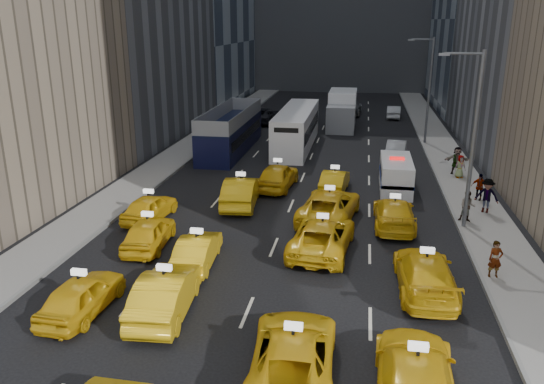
% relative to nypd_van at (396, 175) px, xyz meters
% --- Properties ---
extents(ground, '(160.00, 160.00, 0.00)m').
position_rel_nypd_van_xyz_m(ground, '(-6.12, -18.23, -0.96)').
color(ground, black).
rests_on(ground, ground).
extents(sidewalk_west, '(3.00, 90.00, 0.15)m').
position_rel_nypd_van_xyz_m(sidewalk_west, '(-16.62, 6.77, -0.88)').
color(sidewalk_west, gray).
rests_on(sidewalk_west, ground).
extents(sidewalk_east, '(3.00, 90.00, 0.15)m').
position_rel_nypd_van_xyz_m(sidewalk_east, '(4.38, 6.77, -0.88)').
color(sidewalk_east, gray).
rests_on(sidewalk_east, ground).
extents(curb_west, '(0.15, 90.00, 0.18)m').
position_rel_nypd_van_xyz_m(curb_west, '(-15.17, 6.77, -0.87)').
color(curb_west, slate).
rests_on(curb_west, ground).
extents(curb_east, '(0.15, 90.00, 0.18)m').
position_rel_nypd_van_xyz_m(curb_east, '(2.93, 6.77, -0.87)').
color(curb_east, slate).
rests_on(curb_east, ground).
extents(streetlight_near, '(2.15, 0.22, 9.00)m').
position_rel_nypd_van_xyz_m(streetlight_near, '(3.07, -6.23, 3.96)').
color(streetlight_near, '#595B60').
rests_on(streetlight_near, ground).
extents(streetlight_far, '(2.15, 0.22, 9.00)m').
position_rel_nypd_van_xyz_m(streetlight_far, '(3.07, 13.77, 3.96)').
color(streetlight_far, '#595B60').
rests_on(streetlight_far, ground).
extents(taxi_4, '(1.88, 4.27, 1.43)m').
position_rel_nypd_van_xyz_m(taxi_4, '(-12.05, -17.29, -0.24)').
color(taxi_4, gold).
rests_on(taxi_4, ground).
extents(taxi_5, '(2.08, 4.99, 1.60)m').
position_rel_nypd_van_xyz_m(taxi_5, '(-9.03, -16.74, -0.16)').
color(taxi_5, gold).
rests_on(taxi_5, ground).
extents(taxi_6, '(2.81, 5.57, 1.51)m').
position_rel_nypd_van_xyz_m(taxi_6, '(-3.95, -19.62, -0.20)').
color(taxi_6, gold).
rests_on(taxi_6, ground).
extents(taxi_7, '(2.45, 5.57, 1.59)m').
position_rel_nypd_van_xyz_m(taxi_7, '(-0.45, -20.17, -0.16)').
color(taxi_7, gold).
rests_on(taxi_7, ground).
extents(taxi_8, '(2.05, 4.39, 1.46)m').
position_rel_nypd_van_xyz_m(taxi_8, '(-11.95, -11.21, -0.23)').
color(taxi_8, gold).
rests_on(taxi_8, ground).
extents(taxi_9, '(1.73, 4.23, 1.36)m').
position_rel_nypd_van_xyz_m(taxi_9, '(-9.12, -12.62, -0.28)').
color(taxi_9, gold).
rests_on(taxi_9, ground).
extents(taxi_10, '(3.05, 5.76, 1.54)m').
position_rel_nypd_van_xyz_m(taxi_10, '(-3.83, -10.30, -0.19)').
color(taxi_10, gold).
rests_on(taxi_10, ground).
extents(taxi_11, '(2.34, 5.40, 1.55)m').
position_rel_nypd_van_xyz_m(taxi_11, '(0.49, -13.45, -0.18)').
color(taxi_11, gold).
rests_on(taxi_11, ground).
extents(taxi_12, '(2.09, 4.28, 1.41)m').
position_rel_nypd_van_xyz_m(taxi_12, '(-13.31, -7.77, -0.25)').
color(taxi_12, gold).
rests_on(taxi_12, ground).
extents(taxi_13, '(2.25, 5.24, 1.68)m').
position_rel_nypd_van_xyz_m(taxi_13, '(-8.99, -4.61, -0.12)').
color(taxi_13, gold).
rests_on(taxi_13, ground).
extents(taxi_14, '(3.44, 6.12, 1.62)m').
position_rel_nypd_van_xyz_m(taxi_14, '(-3.78, -6.16, -0.15)').
color(taxi_14, gold).
rests_on(taxi_14, ground).
extents(taxi_15, '(2.11, 5.07, 1.46)m').
position_rel_nypd_van_xyz_m(taxi_15, '(-0.39, -6.55, -0.23)').
color(taxi_15, gold).
rests_on(taxi_15, ground).
extents(taxi_16, '(2.40, 4.99, 1.64)m').
position_rel_nypd_van_xyz_m(taxi_16, '(-7.43, -0.99, -0.14)').
color(taxi_16, gold).
rests_on(taxi_16, ground).
extents(taxi_17, '(1.80, 4.26, 1.37)m').
position_rel_nypd_van_xyz_m(taxi_17, '(-3.79, -1.02, -0.27)').
color(taxi_17, gold).
rests_on(taxi_17, ground).
extents(nypd_van, '(2.41, 5.11, 2.12)m').
position_rel_nypd_van_xyz_m(nypd_van, '(0.00, 0.00, 0.00)').
color(nypd_van, silver).
rests_on(nypd_van, ground).
extents(double_decker, '(2.88, 12.03, 3.49)m').
position_rel_nypd_van_xyz_m(double_decker, '(-12.84, 8.54, 0.77)').
color(double_decker, black).
rests_on(double_decker, ground).
extents(city_bus, '(4.07, 12.66, 3.21)m').
position_rel_nypd_van_xyz_m(city_bus, '(-7.72, 10.92, 0.63)').
color(city_bus, silver).
rests_on(city_bus, ground).
extents(box_truck, '(2.87, 7.87, 3.57)m').
position_rel_nypd_van_xyz_m(box_truck, '(-4.33, 20.19, 0.80)').
color(box_truck, white).
rests_on(box_truck, ground).
extents(misc_car_0, '(1.89, 4.29, 1.37)m').
position_rel_nypd_van_xyz_m(misc_car_0, '(0.50, 8.80, -0.27)').
color(misc_car_0, '#A5A8AD').
rests_on(misc_car_0, ground).
extents(misc_car_1, '(3.21, 5.97, 1.59)m').
position_rel_nypd_van_xyz_m(misc_car_1, '(-12.52, 21.35, -0.16)').
color(misc_car_1, black).
rests_on(misc_car_1, ground).
extents(misc_car_2, '(2.65, 5.82, 1.65)m').
position_rel_nypd_van_xyz_m(misc_car_2, '(-3.67, 28.17, -0.13)').
color(misc_car_2, slate).
rests_on(misc_car_2, ground).
extents(misc_car_3, '(1.94, 4.05, 1.34)m').
position_rel_nypd_van_xyz_m(misc_car_3, '(-7.96, 25.13, -0.29)').
color(misc_car_3, black).
rests_on(misc_car_3, ground).
extents(misc_car_4, '(1.68, 4.22, 1.36)m').
position_rel_nypd_van_xyz_m(misc_car_4, '(1.10, 26.59, -0.28)').
color(misc_car_4, '#A7ABAE').
rests_on(misc_car_4, ground).
extents(pedestrian_0, '(0.62, 0.46, 1.58)m').
position_rel_nypd_van_xyz_m(pedestrian_0, '(3.42, -11.99, -0.02)').
color(pedestrian_0, gray).
rests_on(pedestrian_0, sidewalk_east).
extents(pedestrian_1, '(0.87, 0.57, 1.67)m').
position_rel_nypd_van_xyz_m(pedestrian_1, '(3.41, -5.50, 0.03)').
color(pedestrian_1, gray).
rests_on(pedestrian_1, sidewalk_east).
extents(pedestrian_2, '(1.35, 0.91, 1.93)m').
position_rel_nypd_van_xyz_m(pedestrian_2, '(4.69, -3.88, 0.16)').
color(pedestrian_2, gray).
rests_on(pedestrian_2, sidewalk_east).
extents(pedestrian_3, '(1.02, 0.76, 1.59)m').
position_rel_nypd_van_xyz_m(pedestrian_3, '(4.73, -1.67, -0.01)').
color(pedestrian_3, gray).
rests_on(pedestrian_3, sidewalk_east).
extents(pedestrian_4, '(0.85, 0.64, 1.55)m').
position_rel_nypd_van_xyz_m(pedestrian_4, '(4.39, 3.01, -0.04)').
color(pedestrian_4, gray).
rests_on(pedestrian_4, sidewalk_east).
extents(pedestrian_5, '(1.77, 0.57, 1.89)m').
position_rel_nypd_van_xyz_m(pedestrian_5, '(4.30, 3.96, 0.14)').
color(pedestrian_5, gray).
rests_on(pedestrian_5, sidewalk_east).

